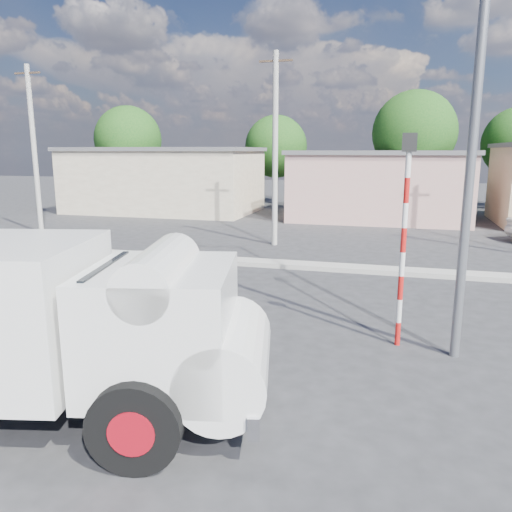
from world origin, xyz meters
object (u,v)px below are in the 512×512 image
(bicycle, at_px, (158,313))
(streetlight, at_px, (467,97))
(truck, at_px, (40,324))
(traffic_pole, at_px, (405,223))
(cyclist, at_px, (157,299))

(bicycle, distance_m, streetlight, 7.56)
(truck, xyz_separation_m, bicycle, (0.00, 3.72, -1.03))
(truck, relative_size, traffic_pole, 1.61)
(streetlight, bearing_deg, traffic_pole, 162.27)
(streetlight, bearing_deg, bicycle, -175.27)
(traffic_pole, bearing_deg, truck, -138.65)
(bicycle, xyz_separation_m, streetlight, (6.08, 0.50, 4.47))
(traffic_pole, height_order, streetlight, streetlight)
(truck, xyz_separation_m, cyclist, (0.00, 3.72, -0.70))
(traffic_pole, bearing_deg, cyclist, -171.13)
(cyclist, relative_size, traffic_pole, 0.38)
(cyclist, bearing_deg, traffic_pole, -94.27)
(bicycle, xyz_separation_m, traffic_pole, (5.14, 0.80, 2.10))
(truck, distance_m, cyclist, 3.79)
(truck, bearing_deg, bicycle, 77.18)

